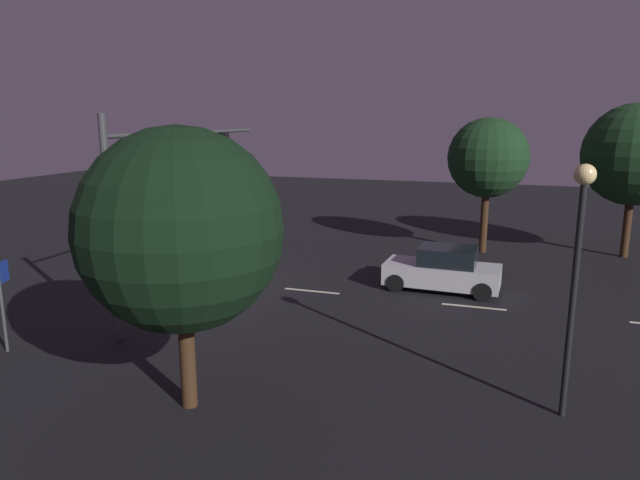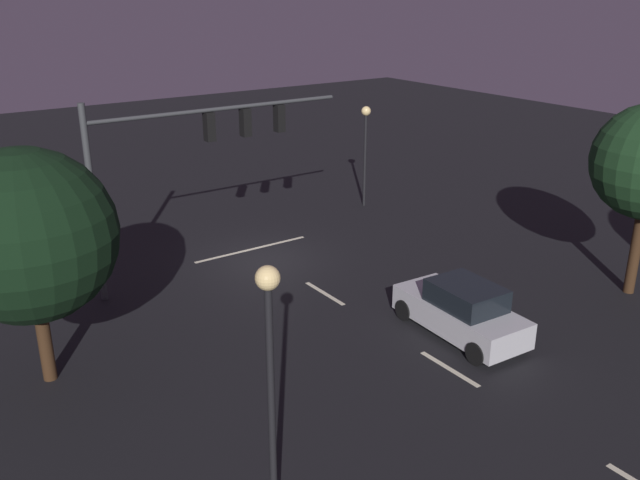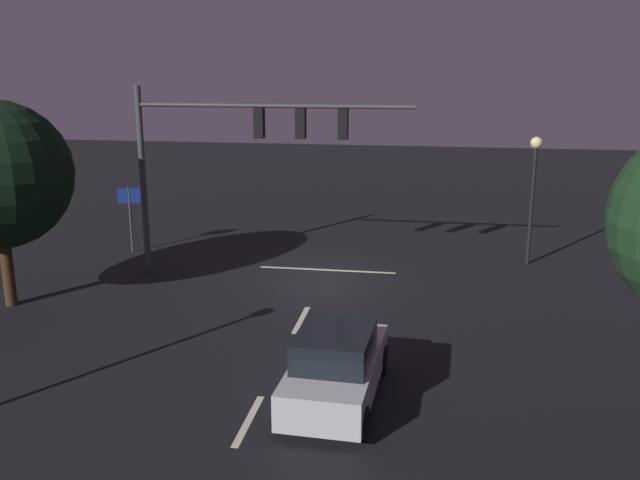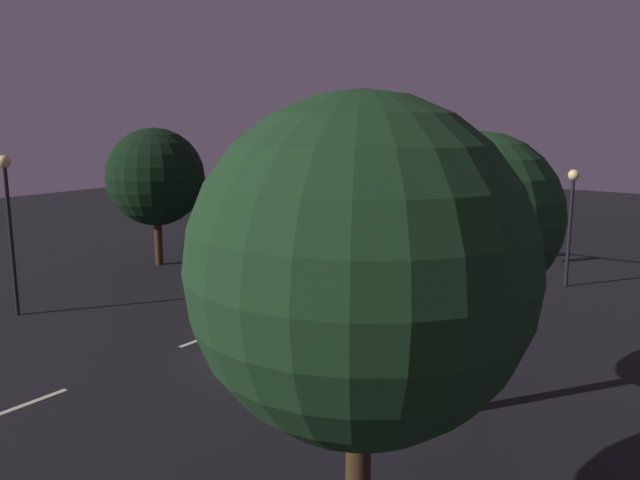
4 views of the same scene
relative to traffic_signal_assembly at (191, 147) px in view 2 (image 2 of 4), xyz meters
name	(u,v)px [view 2 (image 2 of 4)]	position (x,y,z in m)	size (l,w,h in m)	color
ground_plane	(266,258)	(-2.87, -0.08, -4.79)	(80.00, 80.00, 0.00)	black
traffic_signal_assembly	(191,147)	(0.00, 0.00, 0.00)	(9.55, 0.47, 6.61)	#383A3D
lane_dash_far	(325,293)	(-2.87, 3.92, -4.78)	(2.20, 0.16, 0.01)	beige
lane_dash_mid	(449,369)	(-2.87, 9.92, -4.78)	(2.20, 0.16, 0.01)	beige
stop_bar	(252,249)	(-2.87, -1.19, -4.78)	(5.00, 0.16, 0.01)	beige
car_approaching	(461,311)	(-4.57, 8.65, -3.99)	(2.09, 4.44, 1.70)	#B7B7BC
street_lamp_left_kerb	(365,137)	(-10.20, -3.17, -1.42)	(0.44, 0.44, 4.78)	black
street_lamp_right_kerb	(270,356)	(4.17, 12.20, -0.94)	(0.44, 0.44, 5.57)	black
route_sign	(26,236)	(5.22, -2.45, -2.89)	(0.88, 0.31, 2.63)	#383A3D
tree_right_near	(28,236)	(6.34, 4.10, -0.68)	(4.47, 4.47, 6.36)	#382314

